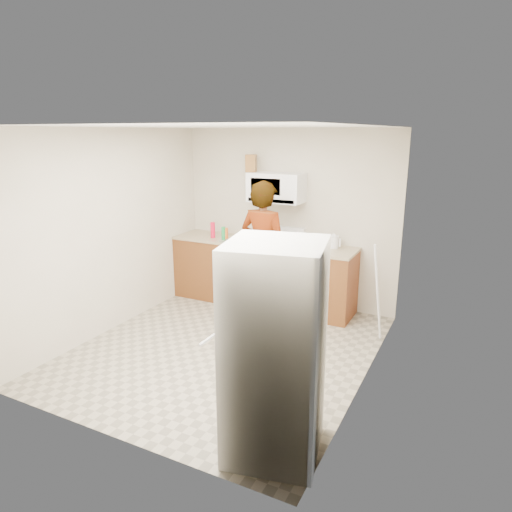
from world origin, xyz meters
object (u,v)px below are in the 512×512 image
Objects in this scene: gas_range at (272,274)px; microwave at (276,188)px; fridge at (275,352)px; saucepan at (263,234)px; kettle at (334,242)px; person at (264,253)px.

gas_range is 1.49× the size of microwave.
microwave reaches higher than fridge.
gas_range is 5.71× the size of saucepan.
kettle is 0.81× the size of saucepan.
kettle is at bearing -1.03° from saucepan.
microwave is 3.84× the size of saucepan.
microwave is at bearing -73.77° from person.
fridge is (1.32, -2.94, -0.85)m from microwave.
person is at bearing -134.72° from kettle.
fridge is at bearing 123.34° from person.
kettle is at bearing 9.12° from gas_range.
fridge reaches higher than saucepan.
kettle is (0.85, 0.14, 0.53)m from gas_range.
gas_range is 3.13m from fridge.
person is at bearing -63.60° from saucepan.
saucepan is (-0.34, 0.68, 0.07)m from person.
saucepan is at bearing -57.84° from person.
gas_range is 1.01m from kettle.
microwave is at bearing 90.00° from gas_range.
kettle is (-0.47, 2.95, 0.17)m from fridge.
saucepan is at bearing -177.79° from kettle.
microwave is 0.45× the size of fridge.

